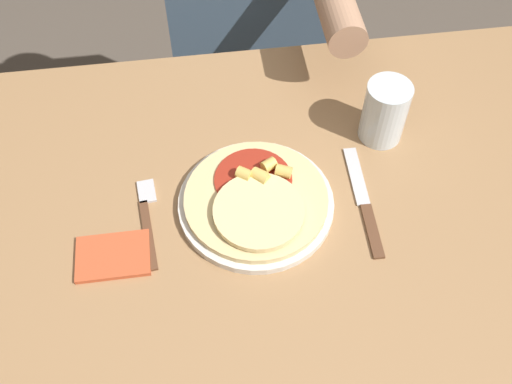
{
  "coord_description": "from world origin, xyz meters",
  "views": [
    {
      "loc": [
        -0.08,
        -0.51,
        1.56
      ],
      "look_at": [
        -0.01,
        0.03,
        0.79
      ],
      "focal_mm": 42.0,
      "sensor_mm": 36.0,
      "label": 1
    }
  ],
  "objects_px": {
    "pizza": "(257,200)",
    "knife": "(364,202)",
    "plate": "(256,204)",
    "drinking_glass": "(385,112)",
    "fork": "(148,217)",
    "dining_table": "(265,255)"
  },
  "relations": [
    {
      "from": "pizza",
      "to": "dining_table",
      "type": "bearing_deg",
      "value": -70.35
    },
    {
      "from": "dining_table",
      "to": "drinking_glass",
      "type": "height_order",
      "value": "drinking_glass"
    },
    {
      "from": "fork",
      "to": "drinking_glass",
      "type": "height_order",
      "value": "drinking_glass"
    },
    {
      "from": "pizza",
      "to": "drinking_glass",
      "type": "bearing_deg",
      "value": 28.46
    },
    {
      "from": "plate",
      "to": "knife",
      "type": "bearing_deg",
      "value": -5.67
    },
    {
      "from": "plate",
      "to": "drinking_glass",
      "type": "bearing_deg",
      "value": 27.56
    },
    {
      "from": "knife",
      "to": "plate",
      "type": "bearing_deg",
      "value": 174.33
    },
    {
      "from": "plate",
      "to": "knife",
      "type": "height_order",
      "value": "plate"
    },
    {
      "from": "dining_table",
      "to": "pizza",
      "type": "distance_m",
      "value": 0.14
    },
    {
      "from": "dining_table",
      "to": "plate",
      "type": "bearing_deg",
      "value": 108.5
    },
    {
      "from": "fork",
      "to": "knife",
      "type": "distance_m",
      "value": 0.35
    },
    {
      "from": "plate",
      "to": "knife",
      "type": "relative_size",
      "value": 1.15
    },
    {
      "from": "dining_table",
      "to": "fork",
      "type": "height_order",
      "value": "fork"
    },
    {
      "from": "drinking_glass",
      "to": "dining_table",
      "type": "bearing_deg",
      "value": -145.44
    },
    {
      "from": "plate",
      "to": "drinking_glass",
      "type": "height_order",
      "value": "drinking_glass"
    },
    {
      "from": "pizza",
      "to": "fork",
      "type": "xyz_separation_m",
      "value": [
        -0.18,
        0.0,
        -0.02
      ]
    },
    {
      "from": "dining_table",
      "to": "drinking_glass",
      "type": "distance_m",
      "value": 0.32
    },
    {
      "from": "plate",
      "to": "drinking_glass",
      "type": "distance_m",
      "value": 0.27
    },
    {
      "from": "dining_table",
      "to": "pizza",
      "type": "xyz_separation_m",
      "value": [
        -0.01,
        0.03,
        0.13
      ]
    },
    {
      "from": "pizza",
      "to": "knife",
      "type": "distance_m",
      "value": 0.18
    },
    {
      "from": "dining_table",
      "to": "plate",
      "type": "xyz_separation_m",
      "value": [
        -0.01,
        0.03,
        0.12
      ]
    },
    {
      "from": "plate",
      "to": "fork",
      "type": "relative_size",
      "value": 1.43
    }
  ]
}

